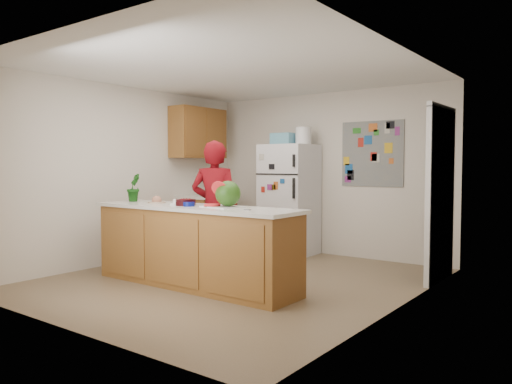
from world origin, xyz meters
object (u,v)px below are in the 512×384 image
Objects in this scene: refrigerator at (289,200)px; person at (215,209)px; watermelon at (228,194)px; cherry_bowl at (186,202)px.

person is at bearing -87.45° from refrigerator.
watermelon is 1.23× the size of cherry_bowl.
refrigerator reaches higher than cherry_bowl.
watermelon is at bearing 118.61° from person.
refrigerator is 2.44m from watermelon.
refrigerator is 7.48× the size of cherry_bowl.
cherry_bowl is (0.13, -2.39, 0.11)m from refrigerator.
watermelon is (0.63, -0.49, 0.23)m from person.
cherry_bowl is (-0.58, -0.07, -0.12)m from watermelon.
refrigerator reaches higher than person.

